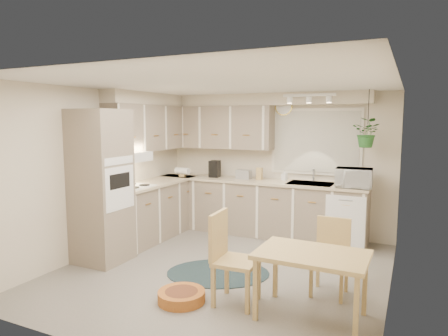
{
  "coord_description": "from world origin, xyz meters",
  "views": [
    {
      "loc": [
        2.16,
        -4.52,
        1.95
      ],
      "look_at": [
        -0.25,
        0.55,
        1.28
      ],
      "focal_mm": 32.0,
      "sensor_mm": 36.0,
      "label": 1
    }
  ],
  "objects_px": {
    "microwave": "(354,176)",
    "pet_bed": "(181,296)",
    "chair_left": "(237,259)",
    "braided_rug": "(218,273)",
    "dining_table": "(311,285)",
    "chair_back": "(330,258)"
  },
  "relations": [
    {
      "from": "chair_left",
      "to": "chair_back",
      "type": "xyz_separation_m",
      "value": [
        0.85,
        0.64,
        -0.07
      ]
    },
    {
      "from": "dining_table",
      "to": "chair_left",
      "type": "distance_m",
      "value": 0.81
    },
    {
      "from": "chair_back",
      "to": "microwave",
      "type": "distance_m",
      "value": 1.97
    },
    {
      "from": "chair_left",
      "to": "braided_rug",
      "type": "xyz_separation_m",
      "value": [
        -0.55,
        0.67,
        -0.49
      ]
    },
    {
      "from": "dining_table",
      "to": "microwave",
      "type": "xyz_separation_m",
      "value": [
        0.06,
        2.45,
        0.79
      ]
    },
    {
      "from": "microwave",
      "to": "braided_rug",
      "type": "bearing_deg",
      "value": -131.25
    },
    {
      "from": "chair_left",
      "to": "pet_bed",
      "type": "relative_size",
      "value": 1.91
    },
    {
      "from": "microwave",
      "to": "pet_bed",
      "type": "bearing_deg",
      "value": -120.95
    },
    {
      "from": "chair_left",
      "to": "pet_bed",
      "type": "xyz_separation_m",
      "value": [
        -0.55,
        -0.23,
        -0.43
      ]
    },
    {
      "from": "chair_back",
      "to": "braided_rug",
      "type": "distance_m",
      "value": 1.46
    },
    {
      "from": "chair_back",
      "to": "braided_rug",
      "type": "xyz_separation_m",
      "value": [
        -1.4,
        0.03,
        -0.42
      ]
    },
    {
      "from": "chair_back",
      "to": "pet_bed",
      "type": "distance_m",
      "value": 1.69
    },
    {
      "from": "braided_rug",
      "to": "microwave",
      "type": "height_order",
      "value": "microwave"
    },
    {
      "from": "dining_table",
      "to": "braided_rug",
      "type": "distance_m",
      "value": 1.52
    },
    {
      "from": "braided_rug",
      "to": "chair_back",
      "type": "bearing_deg",
      "value": -1.09
    },
    {
      "from": "chair_left",
      "to": "braided_rug",
      "type": "distance_m",
      "value": 0.99
    },
    {
      "from": "chair_back",
      "to": "chair_left",
      "type": "bearing_deg",
      "value": 37.76
    },
    {
      "from": "dining_table",
      "to": "pet_bed",
      "type": "xyz_separation_m",
      "value": [
        -1.34,
        -0.25,
        -0.27
      ]
    },
    {
      "from": "dining_table",
      "to": "chair_back",
      "type": "distance_m",
      "value": 0.62
    },
    {
      "from": "chair_left",
      "to": "pet_bed",
      "type": "height_order",
      "value": "chair_left"
    },
    {
      "from": "chair_back",
      "to": "braided_rug",
      "type": "bearing_deg",
      "value": -0.09
    },
    {
      "from": "braided_rug",
      "to": "microwave",
      "type": "bearing_deg",
      "value": 52.39
    }
  ]
}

